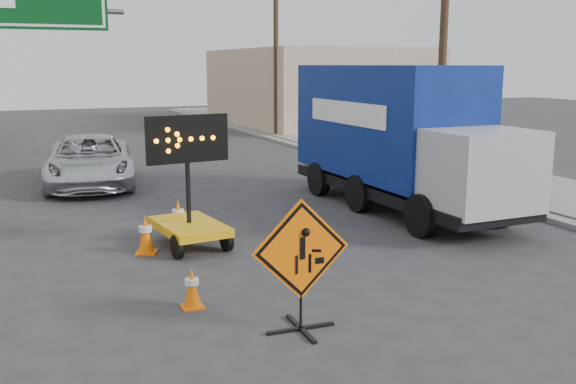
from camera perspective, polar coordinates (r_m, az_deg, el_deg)
ground at (r=9.11m, az=8.98°, el=-12.85°), size 100.00×100.00×0.00m
curb_right at (r=25.18m, az=4.94°, el=2.94°), size 0.40×60.00×0.12m
sidewalk_right at (r=26.33m, az=9.38°, el=3.23°), size 4.00×60.00×0.15m
building_right_far at (r=40.96m, az=2.34°, el=9.33°), size 10.00×14.00×4.60m
highway_gantry at (r=25.01m, az=-23.52°, el=13.53°), size 6.18×0.38×6.90m
utility_pole_near at (r=21.12m, az=13.67°, el=13.65°), size 1.80×0.26×9.00m
utility_pole_far at (r=33.44m, az=-1.07°, el=12.98°), size 1.80×0.26×9.00m
construction_sign at (r=8.96m, az=1.16°, el=-6.27°), size 1.44×1.02×1.91m
arrow_board at (r=13.29m, az=-8.79°, el=-2.28°), size 1.72×2.04×2.72m
pickup_truck at (r=20.76m, az=-17.22°, el=2.66°), size 3.19×5.80×1.54m
box_truck at (r=16.76m, az=9.75°, el=4.16°), size 2.58×7.77×3.68m
cone_a at (r=10.10m, az=-8.54°, el=-8.36°), size 0.34×0.34×0.66m
cone_b at (r=13.04m, az=-12.55°, el=-3.67°), size 0.53×0.53×0.79m
cone_c at (r=14.33m, az=-9.73°, el=-2.18°), size 0.45×0.45×0.81m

